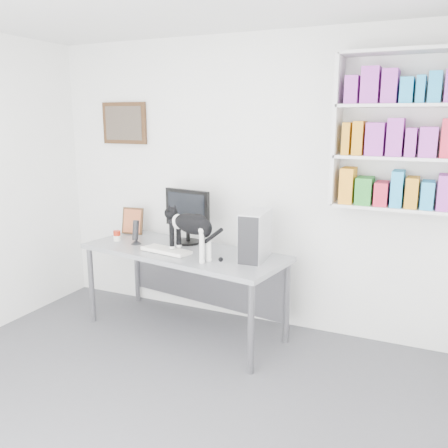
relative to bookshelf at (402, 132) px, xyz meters
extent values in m
cube|color=#4B4B4F|center=(-1.40, -1.85, -1.85)|extent=(4.00, 4.00, 0.01)
cube|color=silver|center=(-1.40, 0.15, -0.50)|extent=(4.00, 0.01, 2.70)
cube|color=silver|center=(0.00, 0.00, 0.00)|extent=(1.03, 0.28, 1.24)
cube|color=#492E17|center=(-2.70, 0.12, 0.05)|extent=(0.52, 0.04, 0.42)
cube|color=gray|center=(-1.75, -0.39, -1.46)|extent=(1.98, 1.02, 0.79)
cube|color=black|center=(-1.82, -0.16, -0.80)|extent=(0.53, 0.32, 0.53)
cube|color=white|center=(-1.85, -0.51, -1.04)|extent=(0.48, 0.25, 0.04)
cube|color=silver|center=(-1.06, -0.38, -0.86)|extent=(0.21, 0.42, 0.41)
cylinder|color=black|center=(-2.26, -0.39, -0.94)|extent=(0.11, 0.11, 0.24)
cube|color=#492E17|center=(-2.52, -0.07, -0.92)|extent=(0.24, 0.11, 0.28)
cylinder|color=#A5200E|center=(-2.49, -0.37, -1.01)|extent=(0.08, 0.08, 0.10)
camera|label=1|loc=(0.29, -3.99, 0.11)|focal=38.00mm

